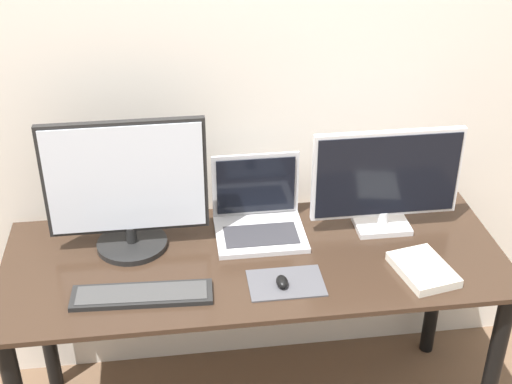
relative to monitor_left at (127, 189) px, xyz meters
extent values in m
cube|color=silver|center=(0.41, 0.27, 0.28)|extent=(7.00, 0.05, 2.50)
cube|color=#332319|center=(0.41, -0.12, -0.23)|extent=(1.67, 0.65, 0.02)
cylinder|color=black|center=(1.18, -0.39, -0.60)|extent=(0.06, 0.06, 0.72)
cylinder|color=black|center=(-0.37, 0.15, -0.60)|extent=(0.06, 0.06, 0.72)
cylinder|color=black|center=(1.18, 0.15, -0.60)|extent=(0.06, 0.06, 0.72)
cylinder|color=black|center=(0.00, 0.00, -0.22)|extent=(0.24, 0.24, 0.02)
cylinder|color=black|center=(0.00, 0.00, -0.18)|extent=(0.04, 0.04, 0.06)
cube|color=black|center=(0.00, 0.00, 0.04)|extent=(0.53, 0.02, 0.40)
cube|color=silver|center=(0.00, -0.01, 0.04)|extent=(0.50, 0.01, 0.38)
cube|color=silver|center=(0.88, 0.00, -0.22)|extent=(0.19, 0.13, 0.02)
cylinder|color=silver|center=(0.88, 0.00, -0.18)|extent=(0.04, 0.04, 0.05)
cube|color=silver|center=(0.88, 0.00, -0.01)|extent=(0.52, 0.02, 0.32)
cube|color=black|center=(0.88, -0.01, -0.01)|extent=(0.49, 0.01, 0.30)
cube|color=silver|center=(0.44, 0.00, -0.22)|extent=(0.31, 0.24, 0.02)
cube|color=#2D2D33|center=(0.44, -0.02, -0.21)|extent=(0.25, 0.13, 0.00)
cube|color=silver|center=(0.44, 0.13, -0.09)|extent=(0.31, 0.01, 0.24)
cube|color=black|center=(0.44, 0.12, -0.09)|extent=(0.28, 0.00, 0.21)
cube|color=black|center=(0.03, -0.28, -0.22)|extent=(0.44, 0.14, 0.02)
cube|color=#383838|center=(0.03, -0.28, -0.21)|extent=(0.40, 0.11, 0.00)
cube|color=#47474C|center=(0.48, -0.28, -0.22)|extent=(0.24, 0.16, 0.00)
ellipsoid|color=black|center=(0.47, -0.29, -0.21)|extent=(0.04, 0.06, 0.03)
cube|color=silver|center=(0.93, -0.28, -0.21)|extent=(0.20, 0.24, 0.03)
cube|color=white|center=(0.93, -0.28, -0.21)|extent=(0.19, 0.24, 0.02)
camera|label=1|loc=(0.15, -2.05, 1.16)|focal=50.00mm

